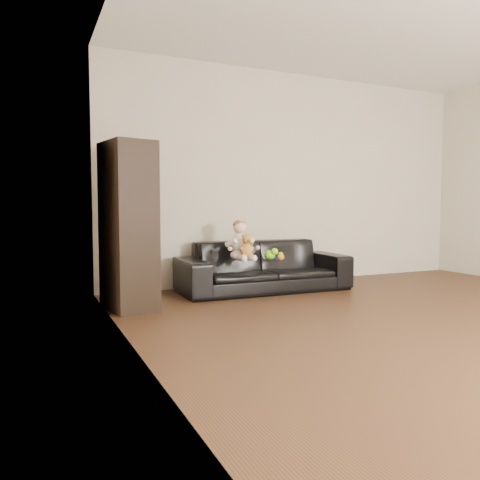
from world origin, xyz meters
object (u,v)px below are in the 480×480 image
baby (240,243)px  teddy_bear (247,246)px  toy_green (270,255)px  toy_rattle (281,257)px  cabinet (129,227)px  sofa (264,266)px  toy_blue_disc (278,258)px

baby → teddy_bear: size_ratio=1.79×
teddy_bear → toy_green: teddy_bear is taller
teddy_bear → toy_rattle: size_ratio=3.16×
baby → toy_green: (0.33, -0.04, -0.14)m
toy_rattle → cabinet: bearing=-176.4°
sofa → cabinet: cabinet is taller
sofa → toy_rattle: size_ratio=24.77×
teddy_bear → toy_blue_disc: 0.48m
sofa → baby: 0.45m
baby → toy_blue_disc: (0.44, -0.02, -0.18)m
teddy_bear → toy_rattle: 0.41m
baby → teddy_bear: bearing=-88.5°
sofa → toy_green: size_ratio=12.62×
baby → toy_blue_disc: size_ratio=4.18×
cabinet → baby: bearing=0.6°
sofa → toy_blue_disc: 0.19m
cabinet → toy_blue_disc: cabinet is taller
sofa → toy_blue_disc: (0.11, -0.13, 0.10)m
sofa → teddy_bear: size_ratio=7.83×
sofa → toy_green: sofa is taller
sofa → cabinet: bearing=-165.3°
cabinet → toy_green: (1.56, 0.22, -0.34)m
cabinet → toy_green: 1.62m
toy_green → baby: bearing=172.5°
toy_green → toy_blue_disc: (0.11, 0.02, -0.05)m
toy_green → toy_blue_disc: 0.12m
cabinet → baby: size_ratio=3.49×
toy_green → toy_rattle: (0.07, -0.12, -0.01)m
sofa → toy_green: bearing=-88.7°
sofa → toy_blue_disc: size_ratio=18.29×
cabinet → toy_blue_disc: size_ratio=14.59×
cabinet → toy_blue_disc: 1.74m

